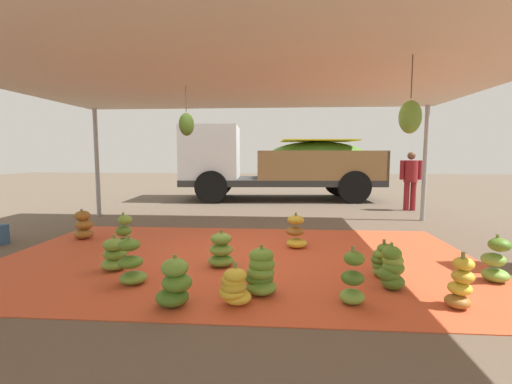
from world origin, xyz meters
name	(u,v)px	position (x,y,z in m)	size (l,w,h in m)	color
ground_plane	(254,220)	(0.00, 3.00, 0.00)	(40.00, 40.00, 0.00)	brown
tarp_orange	(237,258)	(0.00, 0.00, 0.01)	(6.78, 4.09, 0.01)	#D1512D
tent_canopy	(236,76)	(0.01, -0.09, 2.55)	(8.00, 7.00, 2.63)	#9EA0A5
banana_bunch_0	(84,226)	(-2.85, 0.97, 0.24)	(0.46, 0.46, 0.53)	#996628
banana_bunch_1	(392,269)	(1.86, -1.06, 0.24)	(0.38, 0.35, 0.52)	#477523
banana_bunch_2	(114,255)	(-1.50, -0.67, 0.20)	(0.45, 0.45, 0.46)	#75A83D
banana_bunch_3	(234,287)	(0.18, -1.61, 0.18)	(0.40, 0.39, 0.42)	gold
banana_bunch_4	(261,273)	(0.42, -1.31, 0.24)	(0.44, 0.45, 0.53)	#6B9E38
banana_bunch_5	(383,261)	(1.87, -0.64, 0.20)	(0.32, 0.30, 0.46)	#60932D
banana_bunch_6	(131,264)	(-1.08, -1.13, 0.25)	(0.42, 0.42, 0.57)	#6B9E38
banana_bunch_7	(174,284)	(-0.40, -1.69, 0.23)	(0.42, 0.40, 0.51)	#477523
banana_bunch_8	(296,233)	(0.86, 0.65, 0.25)	(0.43, 0.43, 0.57)	gold
banana_bunch_9	(461,284)	(2.38, -1.51, 0.24)	(0.35, 0.35, 0.55)	#996628
banana_bunch_10	(353,280)	(1.35, -1.50, 0.25)	(0.33, 0.33, 0.58)	#75A83D
banana_bunch_11	(221,251)	(-0.16, -0.40, 0.22)	(0.47, 0.47, 0.49)	#6B9E38
banana_bunch_12	(496,262)	(3.13, -0.74, 0.25)	(0.40, 0.39, 0.56)	#75A83D
banana_bunch_13	(124,233)	(-1.87, 0.42, 0.25)	(0.38, 0.38, 0.57)	#75A83D
cargo_truck_main	(275,162)	(0.37, 6.96, 1.24)	(6.54, 2.79, 2.40)	#2D2D2D
worker_0	(411,176)	(4.01, 4.79, 0.91)	(0.57, 0.35, 1.56)	maroon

